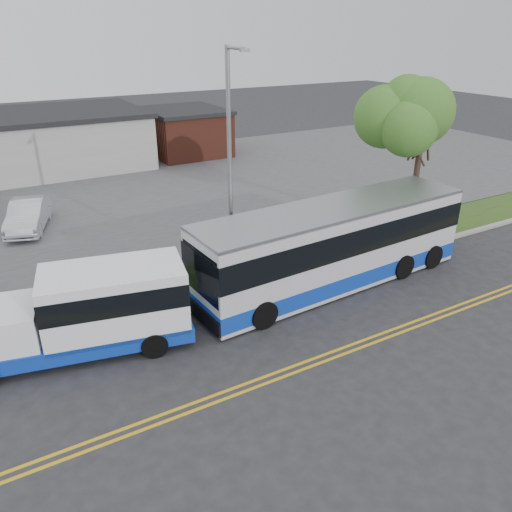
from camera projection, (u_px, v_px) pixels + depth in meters
ground at (195, 326)px, 18.64m from camera, size 140.00×140.00×0.00m
lane_line_north at (245, 384)px, 15.60m from camera, size 70.00×0.12×0.01m
lane_line_south at (249, 390)px, 15.37m from camera, size 70.00×0.12×0.01m
curb at (184, 311)px, 19.48m from camera, size 80.00×0.30×0.15m
verge at (168, 292)px, 20.91m from camera, size 80.00×3.30×0.10m
parking_lot at (89, 200)px, 32.02m from camera, size 80.00×25.00×0.10m
brick_wing at (185, 132)px, 43.06m from camera, size 6.30×7.30×3.90m
tree_east at (425, 115)px, 24.75m from camera, size 5.20×5.20×8.33m
streetlight_near at (230, 163)px, 19.96m from camera, size 0.35×1.53×9.50m
shuttle_bus at (93, 308)px, 16.77m from camera, size 7.93×3.91×2.92m
transit_bus at (333, 245)px, 21.08m from camera, size 12.85×3.67×3.52m
pedestrian at (65, 285)px, 19.70m from camera, size 0.68×0.66×1.57m
parked_car_a at (28, 215)px, 27.05m from camera, size 3.08×5.12×1.59m
grocery_bag_left at (61, 304)px, 19.63m from camera, size 0.32×0.32×0.32m
grocery_bag_right at (74, 295)px, 20.29m from camera, size 0.32×0.32×0.32m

